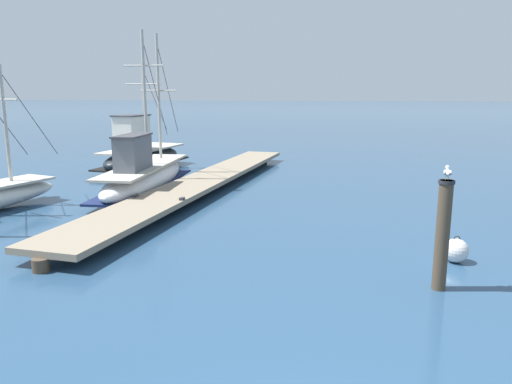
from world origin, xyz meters
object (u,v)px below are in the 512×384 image
fishing_boat_1 (141,154)px  mooring_piling (443,234)px  mooring_buoy (456,250)px  fishing_boat_2 (144,175)px  perched_seagull (448,172)px

fishing_boat_1 → mooring_piling: bearing=-47.5°
mooring_buoy → fishing_boat_1: bearing=138.0°
fishing_boat_2 → perched_seagull: fishing_boat_2 is taller
fishing_boat_2 → perched_seagull: size_ratio=21.81×
perched_seagull → mooring_piling: bearing=83.4°
fishing_boat_1 → mooring_piling: (11.69, -12.78, 0.35)m
perched_seagull → mooring_buoy: bearing=69.1°
fishing_boat_2 → mooring_buoy: (9.93, -5.89, -0.40)m
fishing_boat_2 → mooring_piling: fishing_boat_2 is taller
fishing_boat_2 → mooring_buoy: size_ratio=13.50×
fishing_boat_2 → mooring_piling: bearing=-39.1°
fishing_boat_1 → mooring_buoy: fishing_boat_1 is taller
perched_seagull → mooring_buoy: (0.64, 1.67, -2.01)m
mooring_piling → mooring_buoy: mooring_piling is taller
mooring_piling → mooring_buoy: (0.64, 1.66, -0.83)m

